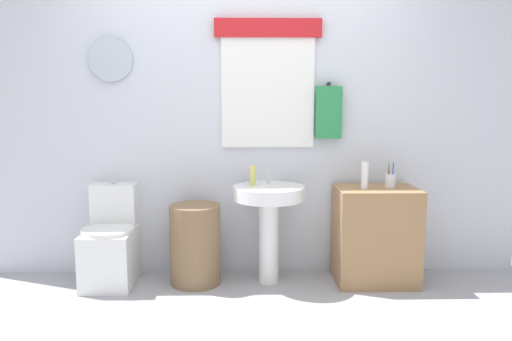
{
  "coord_description": "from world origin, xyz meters",
  "views": [
    {
      "loc": [
        -0.0,
        -2.76,
        1.38
      ],
      "look_at": [
        0.08,
        0.8,
        0.87
      ],
      "focal_mm": 34.59,
      "sensor_mm": 36.0,
      "label": 1
    }
  ],
  "objects_px": {
    "laundry_hamper": "(196,244)",
    "pedestal_sink": "(269,209)",
    "wooden_cabinet": "(376,235)",
    "lotion_bottle": "(365,175)",
    "toilet": "(112,245)",
    "toothbrush_cup": "(391,180)",
    "soap_bottle": "(253,175)"
  },
  "relations": [
    {
      "from": "lotion_bottle",
      "to": "toothbrush_cup",
      "type": "xyz_separation_m",
      "value": [
        0.21,
        0.06,
        -0.05
      ]
    },
    {
      "from": "lotion_bottle",
      "to": "toothbrush_cup",
      "type": "bearing_deg",
      "value": 15.93
    },
    {
      "from": "toothbrush_cup",
      "to": "pedestal_sink",
      "type": "bearing_deg",
      "value": -178.75
    },
    {
      "from": "wooden_cabinet",
      "to": "soap_bottle",
      "type": "distance_m",
      "value": 1.04
    },
    {
      "from": "laundry_hamper",
      "to": "toothbrush_cup",
      "type": "height_order",
      "value": "toothbrush_cup"
    },
    {
      "from": "pedestal_sink",
      "to": "wooden_cabinet",
      "type": "bearing_deg",
      "value": 0.0
    },
    {
      "from": "toilet",
      "to": "soap_bottle",
      "type": "relative_size",
      "value": 5.07
    },
    {
      "from": "wooden_cabinet",
      "to": "lotion_bottle",
      "type": "bearing_deg",
      "value": -159.2
    },
    {
      "from": "pedestal_sink",
      "to": "wooden_cabinet",
      "type": "height_order",
      "value": "pedestal_sink"
    },
    {
      "from": "laundry_hamper",
      "to": "wooden_cabinet",
      "type": "bearing_deg",
      "value": 0.0
    },
    {
      "from": "wooden_cabinet",
      "to": "toothbrush_cup",
      "type": "distance_m",
      "value": 0.43
    },
    {
      "from": "toothbrush_cup",
      "to": "toilet",
      "type": "bearing_deg",
      "value": 179.69
    },
    {
      "from": "toothbrush_cup",
      "to": "soap_bottle",
      "type": "bearing_deg",
      "value": 178.34
    },
    {
      "from": "laundry_hamper",
      "to": "toothbrush_cup",
      "type": "distance_m",
      "value": 1.55
    },
    {
      "from": "pedestal_sink",
      "to": "toothbrush_cup",
      "type": "bearing_deg",
      "value": 1.25
    },
    {
      "from": "toilet",
      "to": "lotion_bottle",
      "type": "relative_size",
      "value": 3.77
    },
    {
      "from": "laundry_hamper",
      "to": "pedestal_sink",
      "type": "xyz_separation_m",
      "value": [
        0.56,
        0.0,
        0.27
      ]
    },
    {
      "from": "laundry_hamper",
      "to": "wooden_cabinet",
      "type": "relative_size",
      "value": 0.83
    },
    {
      "from": "toilet",
      "to": "lotion_bottle",
      "type": "bearing_deg",
      "value": -2.16
    },
    {
      "from": "toilet",
      "to": "soap_bottle",
      "type": "xyz_separation_m",
      "value": [
        1.07,
        0.02,
        0.53
      ]
    },
    {
      "from": "soap_bottle",
      "to": "lotion_bottle",
      "type": "bearing_deg",
      "value": -6.22
    },
    {
      "from": "pedestal_sink",
      "to": "soap_bottle",
      "type": "distance_m",
      "value": 0.28
    },
    {
      "from": "toilet",
      "to": "toothbrush_cup",
      "type": "height_order",
      "value": "toothbrush_cup"
    },
    {
      "from": "laundry_hamper",
      "to": "lotion_bottle",
      "type": "height_order",
      "value": "lotion_bottle"
    },
    {
      "from": "wooden_cabinet",
      "to": "lotion_bottle",
      "type": "relative_size",
      "value": 3.62
    },
    {
      "from": "laundry_hamper",
      "to": "wooden_cabinet",
      "type": "xyz_separation_m",
      "value": [
        1.37,
        0.0,
        0.06
      ]
    },
    {
      "from": "wooden_cabinet",
      "to": "soap_bottle",
      "type": "relative_size",
      "value": 4.87
    },
    {
      "from": "wooden_cabinet",
      "to": "toothbrush_cup",
      "type": "bearing_deg",
      "value": 10.8
    },
    {
      "from": "pedestal_sink",
      "to": "wooden_cabinet",
      "type": "distance_m",
      "value": 0.84
    },
    {
      "from": "soap_bottle",
      "to": "toothbrush_cup",
      "type": "xyz_separation_m",
      "value": [
        1.04,
        -0.03,
        -0.04
      ]
    },
    {
      "from": "laundry_hamper",
      "to": "toothbrush_cup",
      "type": "bearing_deg",
      "value": 0.78
    },
    {
      "from": "toilet",
      "to": "toothbrush_cup",
      "type": "bearing_deg",
      "value": -0.31
    }
  ]
}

